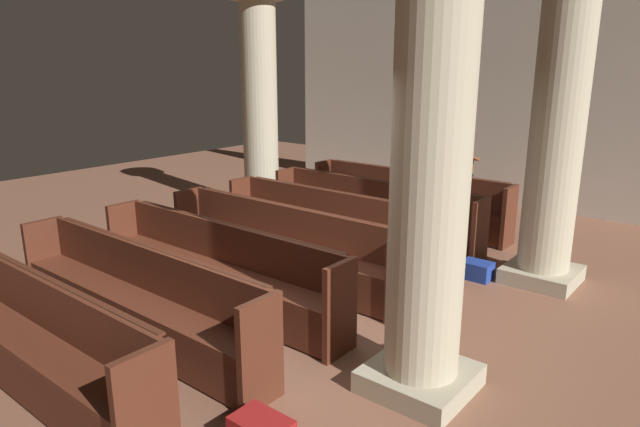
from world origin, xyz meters
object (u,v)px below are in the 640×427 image
Objects in this scene: pillar_far_side at (259,97)px; hymn_book at (465,176)px; pew_row_2 at (330,224)px; pillar_aisle_side at (559,115)px; pew_row_6 at (26,331)px; pew_row_1 at (372,209)px; kneeler_box_blue at (477,270)px; pew_row_4 at (216,264)px; pew_row_0 at (407,197)px; lectern at (461,189)px; pew_row_3 at (280,242)px; pew_row_5 at (135,293)px; pillar_aisle_rear at (432,144)px.

pillar_far_side is 3.62m from hymn_book.
hymn_book is at bearing 67.81° from pew_row_2.
pew_row_6 is at bearing -116.98° from pillar_aisle_side.
pew_row_1 is 9.63× the size of kneeler_box_blue.
pew_row_4 is (0.00, -1.97, 0.00)m from pew_row_2.
pew_row_0 is 1.00× the size of pew_row_2.
lectern reaches higher than hymn_book.
pew_row_6 is at bearing -90.00° from pew_row_4.
pew_row_6 is 3.14× the size of lectern.
pew_row_1 is 0.89× the size of pillar_far_side.
hymn_book is (0.88, 3.14, 0.43)m from pew_row_3.
pew_row_5 is at bearing -90.00° from pew_row_2.
lectern reaches higher than pew_row_6.
pillar_aisle_side reaches higher than pew_row_3.
pew_row_2 is 1.97m from pew_row_4.
pew_row_2 is at bearing 90.00° from pew_row_4.
pew_row_6 is (0.00, -4.93, 0.00)m from pew_row_1.
pew_row_5 and pew_row_6 have the same top height.
pew_row_0 is at bearing 90.00° from pew_row_6.
pew_row_6 is 0.89× the size of pillar_aisle_side.
pew_row_1 reaches higher than kneeler_box_blue.
pew_row_5 is 3.96m from kneeler_box_blue.
pew_row_6 is at bearing -90.00° from pew_row_2.
hymn_book is (-1.60, 1.22, -1.08)m from pillar_aisle_side.
pew_row_3 is at bearing -90.00° from pew_row_0.
pillar_far_side and pillar_aisle_rear have the same top height.
pew_row_6 is at bearing -112.43° from kneeler_box_blue.
pillar_aisle_rear is 3.52× the size of lectern.
pew_row_4 and pew_row_5 have the same top height.
pew_row_1 is at bearing 166.12° from kneeler_box_blue.
pew_row_2 is at bearing -96.49° from lectern.
pew_row_6 is at bearing -90.00° from pew_row_3.
pew_row_6 is at bearing -90.00° from pew_row_1.
pew_row_6 is 6.18m from hymn_book.
pew_row_2 is at bearing -25.60° from pillar_far_side.
pew_row_5 is 5.21m from hymn_book.
kneeler_box_blue is (1.48, -2.64, -0.35)m from lectern.
pew_row_6 is at bearing -90.00° from pew_row_5.
pew_row_4 is 1.00× the size of pew_row_6.
pew_row_2 is at bearing -90.00° from pew_row_0.
pew_row_1 is 1.00× the size of pew_row_6.
pillar_aisle_side is at bearing 37.77° from pew_row_3.
lectern is 3.05m from kneeler_box_blue.
pew_row_2 is 1.00× the size of pew_row_5.
pew_row_4 and pew_row_6 have the same top height.
pillar_aisle_side is (2.48, 0.94, 1.51)m from pew_row_2.
pew_row_4 is at bearing -102.03° from hymn_book.
lectern is at bearing 85.99° from pew_row_4.
pew_row_4 is 3.13m from kneeler_box_blue.
pew_row_0 is 0.99m from pew_row_1.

